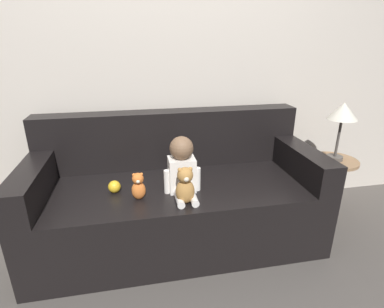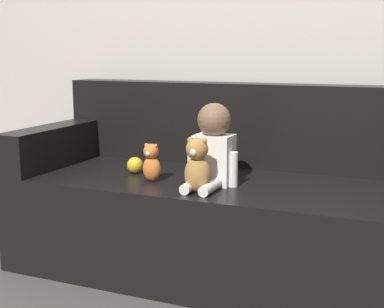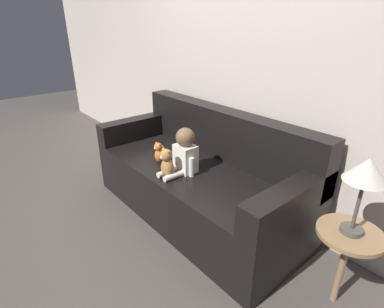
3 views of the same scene
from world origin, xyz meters
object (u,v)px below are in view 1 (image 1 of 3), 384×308
(teddy_bear_brown, at_px, (185,186))
(side_table, at_px, (339,135))
(person_baby, at_px, (182,167))
(plush_toy_side, at_px, (138,186))
(couch, at_px, (176,197))
(toy_ball, at_px, (114,187))

(teddy_bear_brown, xyz_separation_m, side_table, (1.26, 0.35, 0.13))
(teddy_bear_brown, bearing_deg, person_baby, 86.86)
(teddy_bear_brown, xyz_separation_m, plush_toy_side, (-0.27, 0.11, -0.03))
(couch, distance_m, teddy_bear_brown, 0.43)
(couch, bearing_deg, teddy_bear_brown, -88.67)
(teddy_bear_brown, distance_m, toy_ball, 0.49)
(side_table, bearing_deg, plush_toy_side, -170.98)
(teddy_bear_brown, height_order, toy_ball, teddy_bear_brown)
(couch, distance_m, person_baby, 0.36)
(person_baby, bearing_deg, plush_toy_side, -168.93)
(person_baby, bearing_deg, teddy_bear_brown, -93.14)
(couch, bearing_deg, person_baby, -84.64)
(plush_toy_side, distance_m, side_table, 1.56)
(couch, relative_size, toy_ball, 24.55)
(teddy_bear_brown, relative_size, side_table, 0.25)
(person_baby, bearing_deg, side_table, 8.55)
(couch, height_order, teddy_bear_brown, couch)
(couch, distance_m, toy_ball, 0.47)
(toy_ball, bearing_deg, plush_toy_side, -37.91)
(person_baby, xyz_separation_m, toy_ball, (-0.44, 0.06, -0.13))
(person_baby, relative_size, plush_toy_side, 2.07)
(person_baby, xyz_separation_m, side_table, (1.25, 0.19, 0.08))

